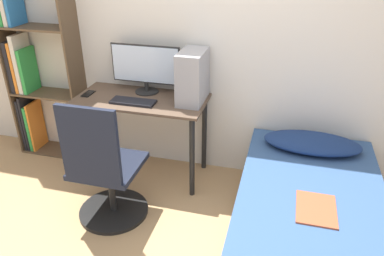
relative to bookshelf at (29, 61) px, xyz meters
The scene contains 11 objects.
wall_back 1.59m from the bookshelf, ahead, with size 8.00×0.05×2.50m.
desk 1.19m from the bookshelf, ahead, with size 1.11×0.53×0.74m.
bookshelf is the anchor object (origin of this frame).
office_chair 1.47m from the bookshelf, 35.87° to the right, with size 0.54×0.54×1.01m.
bed 2.79m from the bookshelf, 17.91° to the right, with size 0.98×1.92×0.46m.
pillow 2.60m from the bookshelf, ahead, with size 0.75×0.36×0.11m.
magazine 2.77m from the bookshelf, 18.96° to the right, with size 0.24×0.32×0.01m.
monitor 1.14m from the bookshelf, ahead, with size 0.61×0.20×0.42m.
keyboard 1.16m from the bookshelf, 12.12° to the right, with size 0.37×0.14×0.02m.
pc_tower 1.58m from the bookshelf, ahead, with size 0.20×0.37×0.42m.
phone 0.71m from the bookshelf, 14.03° to the right, with size 0.07×0.14×0.01m.
Camera 1 is at (0.76, -1.51, 1.96)m, focal length 35.00 mm.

